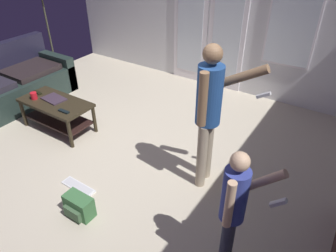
{
  "coord_description": "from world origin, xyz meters",
  "views": [
    {
      "loc": [
        2.26,
        -2.38,
        2.54
      ],
      "look_at": [
        0.79,
        -0.13,
        0.8
      ],
      "focal_mm": 33.25,
      "sensor_mm": 36.0,
      "label": 1
    }
  ],
  "objects": [
    {
      "name": "backpack",
      "position": [
        0.28,
        -1.02,
        0.12
      ],
      "size": [
        0.31,
        0.2,
        0.24
      ],
      "color": "#3B6C3E",
      "rests_on": "ground_plane"
    },
    {
      "name": "cup_near_edge",
      "position": [
        -1.48,
        -0.13,
        0.5
      ],
      "size": [
        0.09,
        0.09,
        0.1
      ],
      "primitive_type": "cylinder",
      "color": "red",
      "rests_on": "coffee_table"
    },
    {
      "name": "person_child",
      "position": [
        1.78,
        -0.71,
        0.74
      ],
      "size": [
        0.45,
        0.36,
        1.24
      ],
      "color": "#3B4053",
      "rests_on": "ground_plane"
    },
    {
      "name": "laptop_closed",
      "position": [
        -1.24,
        0.01,
        0.46
      ],
      "size": [
        0.35,
        0.25,
        0.02
      ],
      "primitive_type": "cube",
      "rotation": [
        0.0,
        0.0,
        -0.09
      ],
      "color": "#3B2E3C",
      "rests_on": "coffee_table"
    },
    {
      "name": "loose_keyboard",
      "position": [
        -0.03,
        -0.76,
        0.01
      ],
      "size": [
        0.44,
        0.14,
        0.02
      ],
      "color": "white",
      "rests_on": "ground_plane"
    },
    {
      "name": "person_adult",
      "position": [
        1.12,
        0.15,
        0.99
      ],
      "size": [
        0.67,
        0.49,
        1.64
      ],
      "color": "tan",
      "rests_on": "ground_plane"
    },
    {
      "name": "coffee_table",
      "position": [
        -1.18,
        -0.02,
        0.33
      ],
      "size": [
        1.06,
        0.52,
        0.45
      ],
      "color": "#2C2517",
      "rests_on": "ground_plane"
    },
    {
      "name": "ground_plane",
      "position": [
        0.0,
        0.0,
        -0.01
      ],
      "size": [
        6.17,
        5.26,
        0.02
      ],
      "primitive_type": "cube",
      "color": "#C1B59E"
    },
    {
      "name": "wall_back_with_doors",
      "position": [
        0.02,
        2.59,
        1.38
      ],
      "size": [
        6.17,
        0.09,
        2.84
      ],
      "color": "silver",
      "rests_on": "ground_plane"
    },
    {
      "name": "dvd_remote_slim",
      "position": [
        -1.59,
        0.01,
        0.46
      ],
      "size": [
        0.18,
        0.08,
        0.02
      ],
      "primitive_type": "cube",
      "rotation": [
        0.0,
        0.0,
        -0.18
      ],
      "color": "black",
      "rests_on": "coffee_table"
    },
    {
      "name": "tv_remote_black",
      "position": [
        -0.84,
        -0.16,
        0.46
      ],
      "size": [
        0.17,
        0.05,
        0.02
      ],
      "primitive_type": "cube",
      "rotation": [
        0.0,
        0.0,
        0.02
      ],
      "color": "black",
      "rests_on": "coffee_table"
    },
    {
      "name": "leather_couch",
      "position": [
        -2.43,
        0.02,
        0.31
      ],
      "size": [
        0.89,
        2.05,
        0.92
      ],
      "color": "#202D29",
      "rests_on": "ground_plane"
    }
  ]
}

